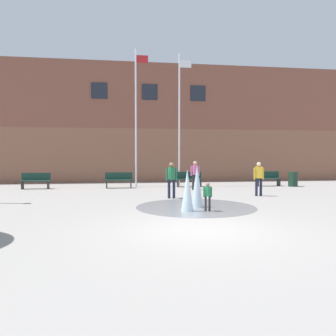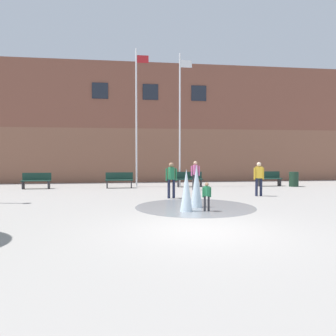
{
  "view_description": "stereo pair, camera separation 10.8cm",
  "coord_description": "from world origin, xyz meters",
  "views": [
    {
      "loc": [
        -2.01,
        -8.06,
        1.9
      ],
      "look_at": [
        0.21,
        7.5,
        1.3
      ],
      "focal_mm": 35.0,
      "sensor_mm": 36.0,
      "label": 1
    },
    {
      "loc": [
        -1.9,
        -8.08,
        1.9
      ],
      "look_at": [
        0.21,
        7.5,
        1.3
      ],
      "focal_mm": 35.0,
      "sensor_mm": 36.0,
      "label": 2
    }
  ],
  "objects": [
    {
      "name": "park_bench_far_left",
      "position": [
        -6.86,
        11.42,
        0.48
      ],
      "size": [
        1.6,
        0.44,
        0.91
      ],
      "color": "#28282D",
      "rests_on": "ground"
    },
    {
      "name": "trash_can",
      "position": [
        8.44,
        10.72,
        0.45
      ],
      "size": [
        0.56,
        0.56,
        0.9
      ],
      "primitive_type": "cylinder",
      "color": "#193323",
      "rests_on": "ground"
    },
    {
      "name": "park_bench_center",
      "position": [
        -2.16,
        11.27,
        0.48
      ],
      "size": [
        1.6,
        0.44,
        0.91
      ],
      "color": "#28282D",
      "rests_on": "ground"
    },
    {
      "name": "splash_fountain",
      "position": [
        0.54,
        3.37,
        0.59
      ],
      "size": [
        4.43,
        4.43,
        1.56
      ],
      "color": "gray",
      "rests_on": "ground"
    },
    {
      "name": "adult_watching",
      "position": [
        2.02,
        9.56,
        0.93
      ],
      "size": [
        0.5,
        0.35,
        1.59
      ],
      "rotation": [
        0.0,
        0.0,
        -1.6
      ],
      "color": "#28282D",
      "rests_on": "ground"
    },
    {
      "name": "park_bench_under_right_flagpole",
      "position": [
        2.06,
        11.44,
        0.48
      ],
      "size": [
        1.6,
        0.44,
        0.91
      ],
      "color": "#28282D",
      "rests_on": "ground"
    },
    {
      "name": "ground_plane",
      "position": [
        0.0,
        0.0,
        0.0
      ],
      "size": [
        100.0,
        100.0,
        0.0
      ],
      "primitive_type": "plane",
      "color": "gray"
    },
    {
      "name": "library_building",
      "position": [
        0.0,
        18.22,
        4.25
      ],
      "size": [
        36.0,
        6.05,
        8.5
      ],
      "color": "brown",
      "rests_on": "ground"
    },
    {
      "name": "child_with_pink_shirt",
      "position": [
        0.89,
        2.71,
        0.58
      ],
      "size": [
        0.31,
        0.24,
        0.99
      ],
      "rotation": [
        0.0,
        0.0,
        1.84
      ],
      "color": "#28282D",
      "rests_on": "ground"
    },
    {
      "name": "adult_in_red",
      "position": [
        0.19,
        6.25,
        0.93
      ],
      "size": [
        0.5,
        0.37,
        1.59
      ],
      "rotation": [
        0.0,
        0.0,
        -1.39
      ],
      "color": "#1E233D",
      "rests_on": "ground"
    },
    {
      "name": "flagpole_left",
      "position": [
        -1.1,
        11.9,
        4.42
      ],
      "size": [
        0.8,
        0.1,
        8.34
      ],
      "color": "silver",
      "rests_on": "ground"
    },
    {
      "name": "park_bench_far_right",
      "position": [
        7.03,
        11.24,
        0.48
      ],
      "size": [
        1.6,
        0.44,
        0.91
      ],
      "color": "#28282D",
      "rests_on": "ground"
    },
    {
      "name": "flagpole_right",
      "position": [
        1.57,
        11.9,
        4.33
      ],
      "size": [
        0.8,
        0.1,
        8.16
      ],
      "color": "silver",
      "rests_on": "ground"
    },
    {
      "name": "teen_by_trashcan",
      "position": [
        4.36,
        6.48,
        0.93
      ],
      "size": [
        0.5,
        0.33,
        1.59
      ],
      "rotation": [
        0.0,
        0.0,
        2.69
      ],
      "color": "#1E233D",
      "rests_on": "ground"
    }
  ]
}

